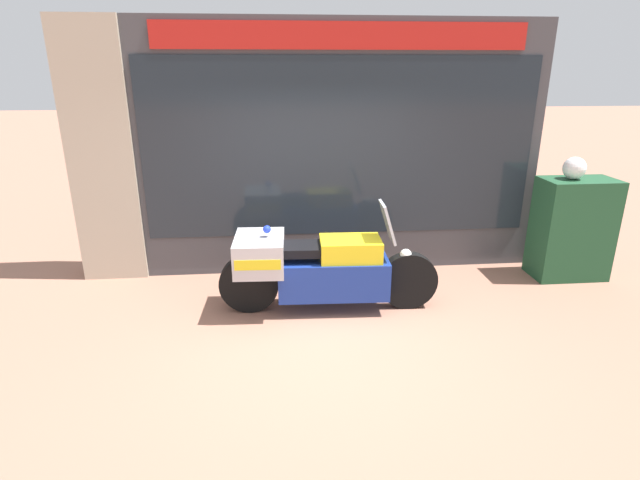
# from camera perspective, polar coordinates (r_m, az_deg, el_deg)

# --- Properties ---
(ground_plane) EXTENTS (60.00, 60.00, 0.00)m
(ground_plane) POSITION_cam_1_polar(r_m,az_deg,el_deg) (5.41, 0.76, -10.83)
(ground_plane) COLOR #9E6B56
(shop_building) EXTENTS (6.15, 0.55, 3.29)m
(shop_building) POSITION_cam_1_polar(r_m,az_deg,el_deg) (6.73, -4.33, 10.17)
(shop_building) COLOR #424247
(shop_building) RESTS_ON ground
(window_display) EXTENTS (4.88, 0.30, 2.00)m
(window_display) POSITION_cam_1_polar(r_m,az_deg,el_deg) (7.09, 1.78, 0.89)
(window_display) COLOR slate
(window_display) RESTS_ON ground
(paramedic_motorcycle) EXTENTS (2.53, 0.75, 1.28)m
(paramedic_motorcycle) POSITION_cam_1_polar(r_m,az_deg,el_deg) (5.72, -0.59, -3.08)
(paramedic_motorcycle) COLOR black
(paramedic_motorcycle) RESTS_ON ground
(utility_cabinet) EXTENTS (0.94, 0.55, 1.34)m
(utility_cabinet) POSITION_cam_1_polar(r_m,az_deg,el_deg) (7.41, 26.85, 1.15)
(utility_cabinet) COLOR #1E4C2D
(utility_cabinet) RESTS_ON ground
(white_helmet) EXTENTS (0.29, 0.29, 0.29)m
(white_helmet) POSITION_cam_1_polar(r_m,az_deg,el_deg) (7.18, 27.07, 7.33)
(white_helmet) COLOR white
(white_helmet) RESTS_ON utility_cabinet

